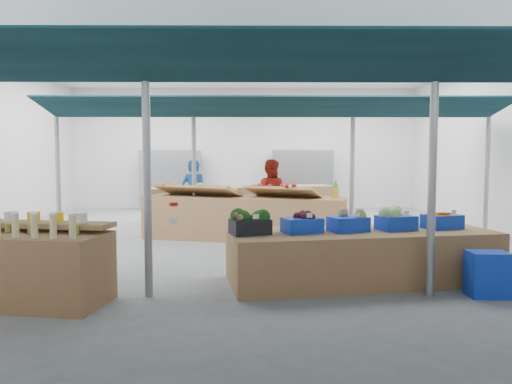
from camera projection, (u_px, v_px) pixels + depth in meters
floor at (239, 240)px, 9.67m from camera, size 13.00×13.00×0.00m
hall at (240, 120)px, 10.92m from camera, size 13.00×13.00×13.00m
pole_grid at (279, 153)px, 7.80m from camera, size 10.00×4.60×3.00m
awnings at (279, 96)px, 7.74m from camera, size 9.50×7.08×0.30m
back_shelving_left at (171, 180)px, 15.57m from camera, size 2.00×0.50×2.00m
back_shelving_right at (302, 180)px, 15.60m from camera, size 2.00×0.50×2.00m
bottle_shelf at (28, 265)px, 5.39m from camera, size 1.99×1.40×1.11m
veg_counter at (361, 256)px, 6.35m from camera, size 3.82×1.83×0.71m
fruit_counter at (244, 218)px, 9.73m from camera, size 4.39×2.01×0.92m
far_counter at (244, 203)px, 12.94m from camera, size 5.34×2.48×0.95m
crate_stack at (487, 274)px, 5.64m from camera, size 0.48×0.34×0.56m
vendor_left at (194, 195)px, 10.79m from camera, size 0.70×0.55×1.71m
vendor_right at (270, 195)px, 10.80m from camera, size 0.96×0.83×1.71m
crate_broccoli at (250, 222)px, 6.03m from camera, size 0.59×0.50×0.35m
crate_beets at (302, 223)px, 6.16m from camera, size 0.59×0.50×0.29m
crate_celeriac at (348, 221)px, 6.28m from camera, size 0.59×0.50×0.31m
crate_cabbage at (396, 219)px, 6.40m from camera, size 0.59×0.50×0.35m
crate_carrots at (442, 221)px, 6.54m from camera, size 0.59×0.50×0.29m
sparrow at (239, 217)px, 5.87m from camera, size 0.12×0.09×0.11m
pole_ribbon at (174, 206)px, 6.11m from camera, size 0.12×0.12×0.28m
apple_heap_yellow at (197, 188)px, 9.82m from camera, size 2.01×1.50×0.27m
apple_heap_red at (283, 190)px, 9.38m from camera, size 1.65×1.32×0.27m
pineapple at (336, 190)px, 9.14m from camera, size 0.14×0.14×0.39m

